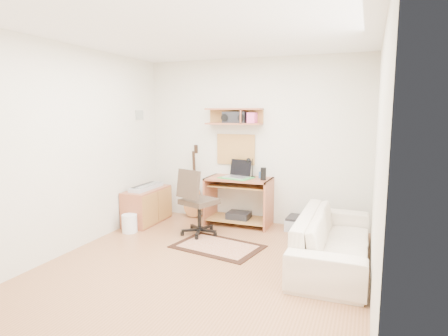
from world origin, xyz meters
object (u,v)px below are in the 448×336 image
at_px(cabinet, 147,206).
at_px(printer, 303,225).
at_px(desk, 239,201).
at_px(sofa, 334,231).
at_px(task_chair, 199,201).

distance_m(cabinet, printer, 2.49).
relative_size(desk, sofa, 0.50).
distance_m(desk, sofa, 1.87).
relative_size(printer, sofa, 0.25).
xyz_separation_m(printer, sofa, (0.53, -1.13, 0.31)).
xyz_separation_m(cabinet, printer, (2.43, 0.47, -0.19)).
bearing_deg(task_chair, desk, 81.79).
bearing_deg(printer, desk, -173.76).
bearing_deg(task_chair, cabinet, -173.77).
xyz_separation_m(desk, task_chair, (-0.37, -0.68, 0.12)).
xyz_separation_m(task_chair, printer, (1.38, 0.74, -0.41)).
bearing_deg(cabinet, sofa, -12.51).
distance_m(task_chair, cabinet, 1.10).
height_order(desk, cabinet, desk).
relative_size(cabinet, sofa, 0.45).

